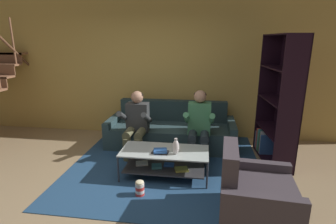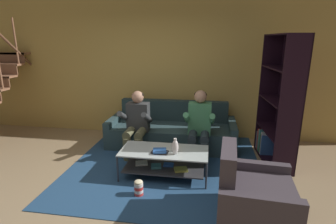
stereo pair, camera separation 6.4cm
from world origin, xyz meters
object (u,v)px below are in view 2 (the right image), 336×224
(person_seated_left, at_px, (137,121))
(coffee_table, at_px, (164,159))
(person_seated_right, at_px, (199,123))
(popcorn_tub, at_px, (139,188))
(book_stack, at_px, (160,151))
(bookshelf, at_px, (279,112))
(armchair, at_px, (252,197))
(vase, at_px, (175,147))
(couch, at_px, (172,131))

(person_seated_left, xyz_separation_m, coffee_table, (0.60, -0.70, -0.34))
(person_seated_right, relative_size, popcorn_tub, 5.42)
(person_seated_left, distance_m, coffee_table, 0.99)
(book_stack, distance_m, bookshelf, 2.09)
(person_seated_left, distance_m, armchair, 2.34)
(coffee_table, relative_size, bookshelf, 0.62)
(book_stack, bearing_deg, armchair, -31.55)
(coffee_table, distance_m, popcorn_tub, 0.62)
(coffee_table, distance_m, armchair, 1.40)
(person_seated_right, height_order, vase, person_seated_right)
(couch, height_order, coffee_table, couch)
(book_stack, bearing_deg, bookshelf, 28.54)
(couch, bearing_deg, bookshelf, -10.97)
(bookshelf, distance_m, popcorn_tub, 2.57)
(person_seated_right, relative_size, vase, 4.90)
(book_stack, height_order, popcorn_tub, book_stack)
(couch, bearing_deg, coffee_table, -87.09)
(bookshelf, bearing_deg, armchair, -109.86)
(armchair, height_order, popcorn_tub, armchair)
(person_seated_left, relative_size, bookshelf, 0.54)
(armchair, bearing_deg, vase, 143.42)
(popcorn_tub, bearing_deg, couch, 84.34)
(couch, bearing_deg, book_stack, -89.29)
(book_stack, relative_size, popcorn_tub, 1.15)
(couch, relative_size, person_seated_left, 2.12)
(coffee_table, xyz_separation_m, book_stack, (-0.05, -0.09, 0.17))
(couch, bearing_deg, armchair, -59.75)
(vase, bearing_deg, popcorn_tub, -133.20)
(person_seated_right, bearing_deg, coffee_table, -123.95)
(couch, distance_m, person_seated_left, 0.84)
(couch, xyz_separation_m, bookshelf, (1.82, -0.35, 0.57))
(coffee_table, xyz_separation_m, vase, (0.18, -0.11, 0.25))
(person_seated_right, distance_m, vase, 0.87)
(coffee_table, relative_size, popcorn_tub, 5.93)
(person_seated_left, relative_size, coffee_table, 0.88)
(person_seated_left, height_order, bookshelf, bookshelf)
(couch, height_order, vase, couch)
(couch, relative_size, coffee_table, 1.87)
(vase, height_order, bookshelf, bookshelf)
(person_seated_right, distance_m, book_stack, 0.97)
(couch, distance_m, book_stack, 1.34)
(couch, bearing_deg, popcorn_tub, -95.66)
(couch, relative_size, person_seated_right, 2.04)
(couch, distance_m, person_seated_right, 0.84)
(person_seated_right, height_order, bookshelf, bookshelf)
(person_seated_left, xyz_separation_m, popcorn_tub, (0.36, -1.26, -0.50))
(person_seated_right, bearing_deg, vase, -110.19)
(book_stack, xyz_separation_m, bookshelf, (1.80, 0.98, 0.40))
(person_seated_right, distance_m, armchair, 1.70)
(couch, height_order, person_seated_right, person_seated_right)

